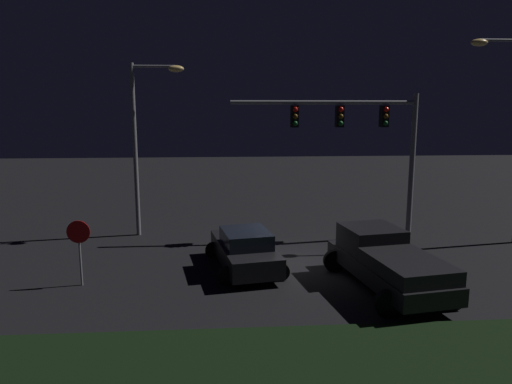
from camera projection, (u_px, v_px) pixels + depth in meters
ground_plane at (290, 263)px, 18.04m from camera, size 80.00×80.00×0.00m
grass_median at (338, 369)px, 10.58m from camera, size 26.52×4.17×0.10m
pickup_truck at (385, 258)px, 15.43m from camera, size 3.46×5.65×1.80m
car_sedan at (245, 250)px, 17.20m from camera, size 2.99×4.65×1.51m
traffic_signal_gantry at (360, 130)px, 20.79m from camera, size 8.32×0.56×6.50m
street_lamp_left at (145, 129)px, 21.18m from camera, size 2.40×0.44×7.83m
stop_sign at (79, 240)px, 15.46m from camera, size 0.76×0.08×2.23m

